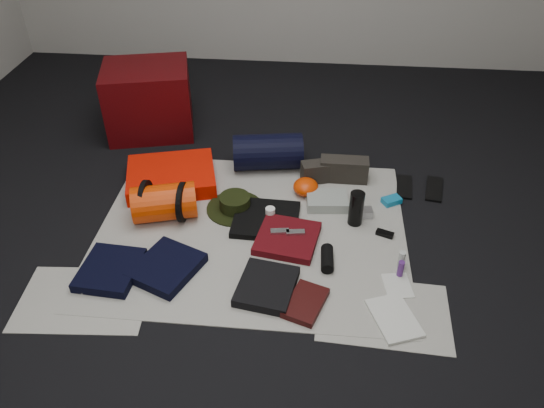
# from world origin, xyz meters

# --- Properties ---
(floor) EXTENTS (4.50, 4.50, 0.02)m
(floor) POSITION_xyz_m (0.00, 0.00, -0.01)
(floor) COLOR black
(floor) RESTS_ON ground
(newspaper_mat) EXTENTS (1.60, 1.30, 0.01)m
(newspaper_mat) POSITION_xyz_m (0.00, 0.00, 0.00)
(newspaper_mat) COLOR beige
(newspaper_mat) RESTS_ON floor
(newspaper_sheet_front_left) EXTENTS (0.61, 0.44, 0.00)m
(newspaper_sheet_front_left) POSITION_xyz_m (-0.70, -0.55, 0.00)
(newspaper_sheet_front_left) COLOR beige
(newspaper_sheet_front_left) RESTS_ON floor
(newspaper_sheet_front_right) EXTENTS (0.60, 0.43, 0.00)m
(newspaper_sheet_front_right) POSITION_xyz_m (0.65, -0.50, 0.00)
(newspaper_sheet_front_right) COLOR beige
(newspaper_sheet_front_right) RESTS_ON floor
(red_cabinet) EXTENTS (0.63, 0.57, 0.45)m
(red_cabinet) POSITION_xyz_m (-0.80, 0.99, 0.23)
(red_cabinet) COLOR #460507
(red_cabinet) RESTS_ON floor
(sleeping_pad) EXTENTS (0.59, 0.52, 0.09)m
(sleeping_pad) POSITION_xyz_m (-0.52, 0.38, 0.05)
(sleeping_pad) COLOR red
(sleeping_pad) RESTS_ON newspaper_mat
(stuff_sack) EXTENTS (0.38, 0.28, 0.20)m
(stuff_sack) POSITION_xyz_m (-0.47, 0.06, 0.10)
(stuff_sack) COLOR red
(stuff_sack) RESTS_ON newspaper_mat
(sack_strap_left) EXTENTS (0.02, 0.22, 0.22)m
(sack_strap_left) POSITION_xyz_m (-0.57, 0.06, 0.11)
(sack_strap_left) COLOR black
(sack_strap_left) RESTS_ON newspaper_mat
(sack_strap_right) EXTENTS (0.03, 0.22, 0.22)m
(sack_strap_right) POSITION_xyz_m (-0.37, 0.06, 0.11)
(sack_strap_right) COLOR black
(sack_strap_right) RESTS_ON newspaper_mat
(navy_duffel) EXTENTS (0.44, 0.28, 0.22)m
(navy_duffel) POSITION_xyz_m (0.02, 0.60, 0.11)
(navy_duffel) COLOR black
(navy_duffel) RESTS_ON newspaper_mat
(boonie_brim) EXTENTS (0.41, 0.41, 0.01)m
(boonie_brim) POSITION_xyz_m (-0.11, 0.17, 0.01)
(boonie_brim) COLOR black
(boonie_brim) RESTS_ON newspaper_mat
(boonie_crown) EXTENTS (0.17, 0.17, 0.07)m
(boonie_crown) POSITION_xyz_m (-0.11, 0.17, 0.05)
(boonie_crown) COLOR black
(boonie_crown) RESTS_ON boonie_brim
(hiking_boot_left) EXTENTS (0.26, 0.16, 0.12)m
(hiking_boot_left) POSITION_xyz_m (0.36, 0.49, 0.07)
(hiking_boot_left) COLOR #2C2822
(hiking_boot_left) RESTS_ON newspaper_mat
(hiking_boot_right) EXTENTS (0.28, 0.11, 0.14)m
(hiking_boot_right) POSITION_xyz_m (0.48, 0.51, 0.08)
(hiking_boot_right) COLOR #2C2822
(hiking_boot_right) RESTS_ON newspaper_mat
(flip_flop_left) EXTENTS (0.11, 0.24, 0.01)m
(flip_flop_left) POSITION_xyz_m (0.84, 0.47, 0.01)
(flip_flop_left) COLOR black
(flip_flop_left) RESTS_ON floor
(flip_flop_right) EXTENTS (0.13, 0.25, 0.01)m
(flip_flop_right) POSITION_xyz_m (1.01, 0.46, 0.01)
(flip_flop_right) COLOR black
(flip_flop_right) RESTS_ON floor
(trousers_navy_a) EXTENTS (0.28, 0.32, 0.05)m
(trousers_navy_a) POSITION_xyz_m (-0.63, -0.38, 0.03)
(trousers_navy_a) COLOR black
(trousers_navy_a) RESTS_ON newspaper_mat
(trousers_navy_b) EXTENTS (0.37, 0.39, 0.05)m
(trousers_navy_b) POSITION_xyz_m (-0.37, -0.34, 0.03)
(trousers_navy_b) COLOR black
(trousers_navy_b) RESTS_ON newspaper_mat
(trousers_charcoal) EXTENTS (0.30, 0.32, 0.04)m
(trousers_charcoal) POSITION_xyz_m (0.12, -0.42, 0.03)
(trousers_charcoal) COLOR black
(trousers_charcoal) RESTS_ON newspaper_mat
(black_tshirt) EXTENTS (0.35, 0.33, 0.03)m
(black_tshirt) POSITION_xyz_m (0.07, 0.07, 0.02)
(black_tshirt) COLOR black
(black_tshirt) RESTS_ON newspaper_mat
(red_shirt) EXTENTS (0.35, 0.35, 0.04)m
(red_shirt) POSITION_xyz_m (0.19, -0.07, 0.03)
(red_shirt) COLOR #4F080E
(red_shirt) RESTS_ON newspaper_mat
(orange_stuff_sack) EXTENTS (0.15, 0.15, 0.09)m
(orange_stuff_sack) POSITION_xyz_m (0.27, 0.35, 0.05)
(orange_stuff_sack) COLOR red
(orange_stuff_sack) RESTS_ON newspaper_mat
(first_aid_pouch) EXTENTS (0.24, 0.19, 0.06)m
(first_aid_pouch) POSITION_xyz_m (0.39, 0.25, 0.03)
(first_aid_pouch) COLOR gray
(first_aid_pouch) RESTS_ON newspaper_mat
(water_bottle) EXTENTS (0.08, 0.08, 0.19)m
(water_bottle) POSITION_xyz_m (0.54, 0.11, 0.10)
(water_bottle) COLOR black
(water_bottle) RESTS_ON newspaper_mat
(speaker) EXTENTS (0.06, 0.16, 0.06)m
(speaker) POSITION_xyz_m (0.40, -0.22, 0.04)
(speaker) COLOR black
(speaker) RESTS_ON newspaper_mat
(compact_camera) EXTENTS (0.12, 0.08, 0.04)m
(compact_camera) POSITION_xyz_m (0.58, 0.17, 0.03)
(compact_camera) COLOR #ADADB2
(compact_camera) RESTS_ON newspaper_mat
(cyan_case) EXTENTS (0.12, 0.11, 0.03)m
(cyan_case) POSITION_xyz_m (0.75, 0.30, 0.02)
(cyan_case) COLOR #10709E
(cyan_case) RESTS_ON newspaper_mat
(toiletry_purple) EXTENTS (0.04, 0.04, 0.09)m
(toiletry_purple) POSITION_xyz_m (0.74, -0.27, 0.05)
(toiletry_purple) COLOR #4F226F
(toiletry_purple) RESTS_ON newspaper_mat
(toiletry_clear) EXTENTS (0.04, 0.04, 0.10)m
(toiletry_clear) POSITION_xyz_m (0.75, -0.21, 0.05)
(toiletry_clear) COLOR #B4B9B4
(toiletry_clear) RESTS_ON newspaper_mat
(paperback_book) EXTENTS (0.22, 0.27, 0.03)m
(paperback_book) POSITION_xyz_m (0.30, -0.50, 0.02)
(paperback_book) COLOR black
(paperback_book) RESTS_ON newspaper_mat
(map_booklet) EXTENTS (0.25, 0.30, 0.01)m
(map_booklet) POSITION_xyz_m (0.69, -0.54, 0.01)
(map_booklet) COLOR silver
(map_booklet) RESTS_ON newspaper_mat
(map_printout) EXTENTS (0.14, 0.17, 0.01)m
(map_printout) POSITION_xyz_m (0.73, -0.34, 0.01)
(map_printout) COLOR silver
(map_printout) RESTS_ON newspaper_mat
(sunglasses) EXTENTS (0.10, 0.07, 0.02)m
(sunglasses) POSITION_xyz_m (0.69, 0.02, 0.02)
(sunglasses) COLOR black
(sunglasses) RESTS_ON newspaper_mat
(key_cluster) EXTENTS (0.09, 0.09, 0.01)m
(key_cluster) POSITION_xyz_m (-0.71, -0.49, 0.01)
(key_cluster) COLOR #ADADB2
(key_cluster) RESTS_ON newspaper_mat
(tape_roll) EXTENTS (0.05, 0.05, 0.04)m
(tape_roll) POSITION_xyz_m (0.09, 0.10, 0.06)
(tape_roll) COLOR white
(tape_roll) RESTS_ON black_tshirt
(energy_bar_a) EXTENTS (0.10, 0.05, 0.01)m
(energy_bar_a) POSITION_xyz_m (0.15, -0.05, 0.05)
(energy_bar_a) COLOR #ADADB2
(energy_bar_a) RESTS_ON red_shirt
(energy_bar_b) EXTENTS (0.10, 0.05, 0.01)m
(energy_bar_b) POSITION_xyz_m (0.23, -0.05, 0.05)
(energy_bar_b) COLOR #ADADB2
(energy_bar_b) RESTS_ON red_shirt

